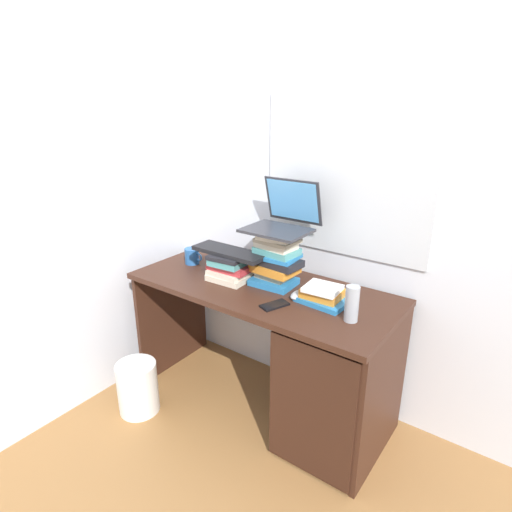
# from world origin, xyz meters

# --- Properties ---
(ground_plane) EXTENTS (6.00, 6.00, 0.00)m
(ground_plane) POSITION_xyz_m (0.00, 0.00, 0.00)
(ground_plane) COLOR olive
(wall_back) EXTENTS (6.00, 0.06, 2.60)m
(wall_back) POSITION_xyz_m (0.00, 0.35, 1.30)
(wall_back) COLOR silver
(wall_back) RESTS_ON ground
(wall_left) EXTENTS (0.05, 6.00, 2.60)m
(wall_left) POSITION_xyz_m (-0.86, 0.00, 1.30)
(wall_left) COLOR silver
(wall_left) RESTS_ON ground
(desk) EXTENTS (1.41, 0.61, 0.74)m
(desk) POSITION_xyz_m (0.36, -0.02, 0.40)
(desk) COLOR #381E14
(desk) RESTS_ON ground
(book_stack_tall) EXTENTS (0.26, 0.20, 0.29)m
(book_stack_tall) POSITION_xyz_m (0.05, 0.07, 0.88)
(book_stack_tall) COLOR #2672B2
(book_stack_tall) RESTS_ON desk
(book_stack_keyboard_riser) EXTENTS (0.23, 0.20, 0.14)m
(book_stack_keyboard_riser) POSITION_xyz_m (-0.19, -0.03, 0.81)
(book_stack_keyboard_riser) COLOR beige
(book_stack_keyboard_riser) RESTS_ON desk
(book_stack_side) EXTENTS (0.25, 0.19, 0.09)m
(book_stack_side) POSITION_xyz_m (0.35, 0.02, 0.78)
(book_stack_side) COLOR #2672B2
(book_stack_side) RESTS_ON desk
(laptop) EXTENTS (0.32, 0.31, 0.25)m
(laptop) POSITION_xyz_m (0.05, 0.13, 1.09)
(laptop) COLOR #2D2D33
(laptop) RESTS_ON book_stack_tall
(keyboard) EXTENTS (0.42, 0.14, 0.02)m
(keyboard) POSITION_xyz_m (-0.19, -0.03, 0.90)
(keyboard) COLOR black
(keyboard) RESTS_ON book_stack_keyboard_riser
(computer_mouse) EXTENTS (0.06, 0.10, 0.04)m
(computer_mouse) POSITION_xyz_m (0.23, -0.02, 0.76)
(computer_mouse) COLOR #A5A8AD
(computer_mouse) RESTS_ON desk
(mug) EXTENTS (0.12, 0.08, 0.09)m
(mug) POSITION_xyz_m (-0.52, 0.02, 0.79)
(mug) COLOR #265999
(mug) RESTS_ON desk
(water_bottle) EXTENTS (0.06, 0.06, 0.16)m
(water_bottle) POSITION_xyz_m (0.53, -0.07, 0.82)
(water_bottle) COLOR #999EA5
(water_bottle) RESTS_ON desk
(cell_phone) EXTENTS (0.11, 0.15, 0.01)m
(cell_phone) POSITION_xyz_m (0.19, -0.15, 0.75)
(cell_phone) COLOR black
(cell_phone) RESTS_ON desk
(wastebasket) EXTENTS (0.22, 0.22, 0.30)m
(wastebasket) POSITION_xyz_m (-0.52, -0.45, 0.15)
(wastebasket) COLOR silver
(wastebasket) RESTS_ON ground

